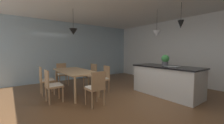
{
  "coord_description": "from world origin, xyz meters",
  "views": [
    {
      "loc": [
        2.44,
        -2.54,
        1.35
      ],
      "look_at": [
        -1.18,
        0.16,
        1.0
      ],
      "focal_mm": 22.27,
      "sensor_mm": 36.0,
      "label": 1
    }
  ],
  "objects_px": {
    "chair_near_right": "(52,85)",
    "potted_plant_on_island": "(165,60)",
    "chair_far_left": "(91,74)",
    "chair_window_end": "(62,73)",
    "chair_near_left": "(45,79)",
    "chair_kitchen_end": "(96,87)",
    "dining_table": "(75,73)",
    "chair_far_right": "(103,78)",
    "kitchen_island": "(166,80)"
  },
  "relations": [
    {
      "from": "kitchen_island",
      "to": "chair_near_left",
      "type": "bearing_deg",
      "value": -127.34
    },
    {
      "from": "dining_table",
      "to": "chair_kitchen_end",
      "type": "distance_m",
      "value": 1.33
    },
    {
      "from": "dining_table",
      "to": "chair_near_left",
      "type": "height_order",
      "value": "chair_near_left"
    },
    {
      "from": "dining_table",
      "to": "chair_far_right",
      "type": "height_order",
      "value": "chair_far_right"
    },
    {
      "from": "dining_table",
      "to": "chair_kitchen_end",
      "type": "bearing_deg",
      "value": 0.03
    },
    {
      "from": "chair_near_left",
      "to": "chair_near_right",
      "type": "distance_m",
      "value": 0.86
    },
    {
      "from": "chair_near_left",
      "to": "potted_plant_on_island",
      "type": "relative_size",
      "value": 2.51
    },
    {
      "from": "chair_far_left",
      "to": "potted_plant_on_island",
      "type": "xyz_separation_m",
      "value": [
        2.24,
        1.4,
        0.61
      ]
    },
    {
      "from": "chair_far_left",
      "to": "potted_plant_on_island",
      "type": "relative_size",
      "value": 2.51
    },
    {
      "from": "kitchen_island",
      "to": "potted_plant_on_island",
      "type": "distance_m",
      "value": 0.63
    },
    {
      "from": "dining_table",
      "to": "chair_near_right",
      "type": "relative_size",
      "value": 2.18
    },
    {
      "from": "chair_window_end",
      "to": "potted_plant_on_island",
      "type": "xyz_separation_m",
      "value": [
        3.13,
        2.2,
        0.61
      ]
    },
    {
      "from": "chair_near_right",
      "to": "kitchen_island",
      "type": "distance_m",
      "value": 3.33
    },
    {
      "from": "dining_table",
      "to": "potted_plant_on_island",
      "type": "distance_m",
      "value": 2.88
    },
    {
      "from": "chair_near_right",
      "to": "kitchen_island",
      "type": "height_order",
      "value": "kitchen_island"
    },
    {
      "from": "chair_far_left",
      "to": "chair_kitchen_end",
      "type": "distance_m",
      "value": 1.92
    },
    {
      "from": "chair_near_left",
      "to": "potted_plant_on_island",
      "type": "bearing_deg",
      "value": 53.32
    },
    {
      "from": "chair_kitchen_end",
      "to": "kitchen_island",
      "type": "xyz_separation_m",
      "value": [
        0.54,
        2.2,
        -0.01
      ]
    },
    {
      "from": "chair_far_left",
      "to": "chair_window_end",
      "type": "bearing_deg",
      "value": -137.94
    },
    {
      "from": "chair_near_left",
      "to": "chair_kitchen_end",
      "type": "xyz_separation_m",
      "value": [
        1.75,
        0.8,
        0.0
      ]
    },
    {
      "from": "dining_table",
      "to": "chair_window_end",
      "type": "distance_m",
      "value": 1.33
    },
    {
      "from": "chair_near_right",
      "to": "potted_plant_on_island",
      "type": "distance_m",
      "value": 3.36
    },
    {
      "from": "chair_far_left",
      "to": "chair_near_right",
      "type": "height_order",
      "value": "same"
    },
    {
      "from": "chair_far_left",
      "to": "kitchen_island",
      "type": "height_order",
      "value": "kitchen_island"
    },
    {
      "from": "chair_far_right",
      "to": "chair_near_right",
      "type": "bearing_deg",
      "value": -90.15
    },
    {
      "from": "chair_far_right",
      "to": "chair_far_left",
      "type": "distance_m",
      "value": 0.86
    },
    {
      "from": "chair_far_left",
      "to": "kitchen_island",
      "type": "relative_size",
      "value": 0.43
    },
    {
      "from": "chair_far_right",
      "to": "potted_plant_on_island",
      "type": "xyz_separation_m",
      "value": [
        1.38,
        1.4,
        0.61
      ]
    },
    {
      "from": "chair_near_left",
      "to": "chair_kitchen_end",
      "type": "distance_m",
      "value": 1.92
    },
    {
      "from": "chair_window_end",
      "to": "chair_near_left",
      "type": "xyz_separation_m",
      "value": [
        0.89,
        -0.8,
        0.0
      ]
    },
    {
      "from": "chair_near_right",
      "to": "chair_far_left",
      "type": "bearing_deg",
      "value": 118.16
    },
    {
      "from": "chair_far_left",
      "to": "potted_plant_on_island",
      "type": "distance_m",
      "value": 2.71
    },
    {
      "from": "chair_kitchen_end",
      "to": "dining_table",
      "type": "bearing_deg",
      "value": -179.97
    },
    {
      "from": "chair_near_right",
      "to": "chair_near_left",
      "type": "bearing_deg",
      "value": 180.0
    },
    {
      "from": "chair_far_left",
      "to": "chair_near_right",
      "type": "relative_size",
      "value": 1.0
    },
    {
      "from": "chair_window_end",
      "to": "chair_far_right",
      "type": "bearing_deg",
      "value": 24.59
    },
    {
      "from": "chair_far_right",
      "to": "chair_kitchen_end",
      "type": "bearing_deg",
      "value": -42.09
    },
    {
      "from": "chair_near_right",
      "to": "chair_window_end",
      "type": "bearing_deg",
      "value": 155.3
    },
    {
      "from": "dining_table",
      "to": "potted_plant_on_island",
      "type": "relative_size",
      "value": 5.46
    },
    {
      "from": "chair_window_end",
      "to": "chair_near_left",
      "type": "height_order",
      "value": "same"
    },
    {
      "from": "chair_near_right",
      "to": "chair_kitchen_end",
      "type": "relative_size",
      "value": 1.0
    },
    {
      "from": "chair_far_right",
      "to": "chair_far_left",
      "type": "xyz_separation_m",
      "value": [
        -0.86,
        0.0,
        0.0
      ]
    },
    {
      "from": "potted_plant_on_island",
      "to": "chair_far_left",
      "type": "bearing_deg",
      "value": -147.99
    },
    {
      "from": "chair_window_end",
      "to": "chair_far_right",
      "type": "relative_size",
      "value": 1.0
    },
    {
      "from": "dining_table",
      "to": "potted_plant_on_island",
      "type": "height_order",
      "value": "potted_plant_on_island"
    },
    {
      "from": "chair_near_left",
      "to": "chair_kitchen_end",
      "type": "bearing_deg",
      "value": 24.66
    },
    {
      "from": "dining_table",
      "to": "chair_near_left",
      "type": "distance_m",
      "value": 0.93
    },
    {
      "from": "potted_plant_on_island",
      "to": "chair_near_left",
      "type": "bearing_deg",
      "value": -126.68
    },
    {
      "from": "dining_table",
      "to": "chair_near_right",
      "type": "height_order",
      "value": "chair_near_right"
    },
    {
      "from": "chair_window_end",
      "to": "chair_far_right",
      "type": "xyz_separation_m",
      "value": [
        1.75,
        0.8,
        0.0
      ]
    }
  ]
}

